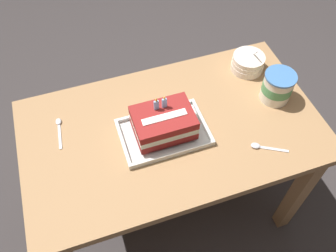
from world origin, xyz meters
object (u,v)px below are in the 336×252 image
(birthday_cake, at_px, (163,123))
(serving_spoon_near_tray, at_px, (260,146))
(ice_cream_tub, at_px, (277,87))
(serving_spoon_by_bowls, at_px, (59,126))
(foil_tray, at_px, (164,133))
(bowl_stack, at_px, (248,63))

(birthday_cake, relative_size, serving_spoon_near_tray, 1.68)
(ice_cream_tub, bearing_deg, serving_spoon_by_bowls, 171.21)
(foil_tray, distance_m, bowl_stack, 0.51)
(birthday_cake, bearing_deg, ice_cream_tub, 3.48)
(foil_tray, height_order, bowl_stack, bowl_stack)
(ice_cream_tub, relative_size, serving_spoon_by_bowls, 0.87)
(foil_tray, distance_m, ice_cream_tub, 0.49)
(birthday_cake, height_order, serving_spoon_near_tray, birthday_cake)
(serving_spoon_by_bowls, bearing_deg, foil_tray, -23.61)
(foil_tray, relative_size, serving_spoon_by_bowls, 2.26)
(bowl_stack, relative_size, ice_cream_tub, 1.12)
(ice_cream_tub, bearing_deg, bowl_stack, 99.45)
(foil_tray, relative_size, bowl_stack, 2.33)
(ice_cream_tub, distance_m, serving_spoon_near_tray, 0.27)
(foil_tray, distance_m, birthday_cake, 0.06)
(foil_tray, distance_m, serving_spoon_near_tray, 0.36)
(foil_tray, xyz_separation_m, bowl_stack, (0.46, 0.22, 0.03))
(birthday_cake, height_order, serving_spoon_by_bowls, birthday_cake)
(foil_tray, bearing_deg, serving_spoon_near_tray, -28.48)
(serving_spoon_near_tray, bearing_deg, birthday_cake, 151.51)
(bowl_stack, xyz_separation_m, serving_spoon_by_bowls, (-0.83, -0.05, -0.03))
(bowl_stack, height_order, ice_cream_tub, ice_cream_tub)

